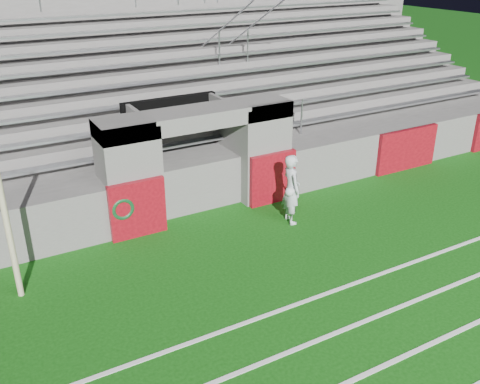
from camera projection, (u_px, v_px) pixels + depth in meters
ground at (275, 276)px, 10.76m from camera, size 90.00×90.00×0.00m
field_post at (8, 228)px, 9.57m from camera, size 0.11×0.11×2.90m
stadium_structure at (136, 110)px, 16.46m from camera, size 26.00×8.48×5.42m
goalkeeper_with_ball at (291, 189)px, 12.57m from camera, size 0.50×0.68×1.71m
hose_coil at (123, 210)px, 11.81m from camera, size 0.52×0.15×0.58m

